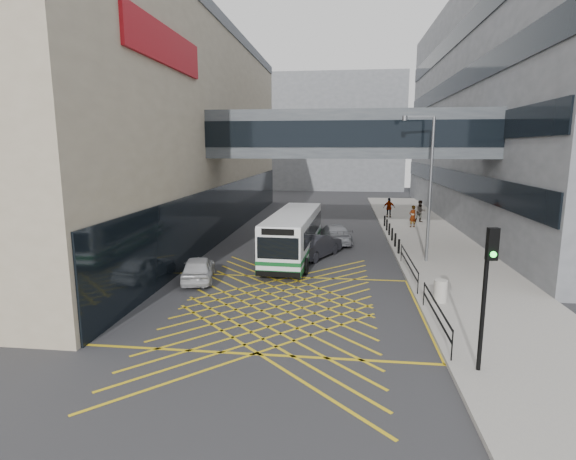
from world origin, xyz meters
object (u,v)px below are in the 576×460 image
(pedestrian_c, at_px, (389,208))
(street_lamp, at_px, (427,180))
(litter_bin, at_px, (440,291))
(traffic_light, at_px, (487,280))
(pedestrian_b, at_px, (420,211))
(pedestrian_a, at_px, (413,216))
(bus, at_px, (294,234))
(car_silver, at_px, (335,233))
(car_dark, at_px, (315,246))
(car_white, at_px, (198,268))

(pedestrian_c, bearing_deg, street_lamp, 96.14)
(street_lamp, bearing_deg, litter_bin, -102.62)
(traffic_light, relative_size, pedestrian_b, 2.26)
(litter_bin, bearing_deg, pedestrian_c, 89.66)
(pedestrian_a, height_order, pedestrian_b, pedestrian_b)
(bus, bearing_deg, street_lamp, 0.51)
(pedestrian_b, xyz_separation_m, pedestrian_c, (-2.47, 2.47, -0.04))
(car_silver, xyz_separation_m, traffic_light, (4.64, -18.41, 2.26))
(bus, distance_m, litter_bin, 10.35)
(litter_bin, height_order, pedestrian_b, pedestrian_b)
(litter_bin, distance_m, pedestrian_a, 18.78)
(traffic_light, distance_m, pedestrian_b, 27.73)
(car_dark, relative_size, litter_bin, 4.95)
(street_lamp, xyz_separation_m, pedestrian_c, (-0.35, 16.67, -3.77))
(street_lamp, distance_m, pedestrian_b, 14.84)
(car_silver, relative_size, pedestrian_a, 2.57)
(car_white, distance_m, car_dark, 7.98)
(traffic_light, height_order, pedestrian_a, traffic_light)
(car_dark, relative_size, traffic_light, 1.09)
(car_silver, bearing_deg, litter_bin, 99.90)
(car_white, relative_size, street_lamp, 0.50)
(car_dark, bearing_deg, pedestrian_c, -86.56)
(traffic_light, distance_m, pedestrian_c, 30.06)
(car_dark, relative_size, pedestrian_c, 2.57)
(bus, distance_m, car_white, 6.81)
(car_silver, relative_size, pedestrian_b, 2.42)
(car_white, distance_m, street_lamp, 13.57)
(street_lamp, bearing_deg, traffic_light, -101.26)
(car_white, height_order, pedestrian_c, pedestrian_c)
(car_white, bearing_deg, bus, -142.11)
(car_silver, relative_size, litter_bin, 4.86)
(car_silver, distance_m, pedestrian_a, 9.05)
(pedestrian_c, bearing_deg, pedestrian_a, 110.42)
(litter_bin, xyz_separation_m, pedestrian_a, (1.56, 18.71, 0.43))
(bus, relative_size, car_white, 2.49)
(car_dark, bearing_deg, traffic_light, 136.18)
(car_silver, xyz_separation_m, pedestrian_b, (7.36, 9.12, 0.40))
(traffic_light, height_order, litter_bin, traffic_light)
(bus, bearing_deg, car_white, -126.88)
(car_dark, height_order, litter_bin, car_dark)
(car_silver, height_order, pedestrian_b, pedestrian_b)
(pedestrian_a, relative_size, pedestrian_b, 0.94)
(pedestrian_b, bearing_deg, pedestrian_a, -124.93)
(street_lamp, bearing_deg, pedestrian_a, 76.06)
(street_lamp, height_order, pedestrian_b, street_lamp)
(pedestrian_a, height_order, pedestrian_c, pedestrian_c)
(car_dark, height_order, car_silver, car_dark)
(car_dark, xyz_separation_m, pedestrian_b, (8.45, 13.42, 0.38))
(bus, height_order, car_silver, bus)
(car_white, xyz_separation_m, street_lamp, (11.93, 4.91, 4.20))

